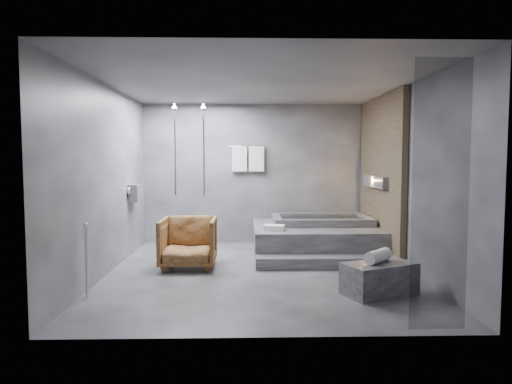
{
  "coord_description": "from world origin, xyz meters",
  "views": [
    {
      "loc": [
        -0.22,
        -6.73,
        1.7
      ],
      "look_at": [
        -0.04,
        0.3,
        1.19
      ],
      "focal_mm": 32.0,
      "sensor_mm": 36.0,
      "label": 1
    }
  ],
  "objects": [
    {
      "name": "rolled_towel",
      "position": [
        1.46,
        -1.11,
        0.48
      ],
      "size": [
        0.43,
        0.43,
        0.16
      ],
      "primitive_type": "cylinder",
      "rotation": [
        0.0,
        1.57,
        0.81
      ],
      "color": "white",
      "rests_on": "concrete_bench"
    },
    {
      "name": "room",
      "position": [
        0.4,
        0.24,
        1.73
      ],
      "size": [
        5.0,
        5.04,
        2.82
      ],
      "color": "#303033",
      "rests_on": "ground"
    },
    {
      "name": "concrete_bench",
      "position": [
        1.47,
        -1.14,
        0.2
      ],
      "size": [
        1.01,
        0.8,
        0.4
      ],
      "primitive_type": "cube",
      "rotation": [
        0.0,
        0.0,
        0.41
      ],
      "color": "#2F2F32",
      "rests_on": "ground"
    },
    {
      "name": "deck_towel",
      "position": [
        0.28,
        0.87,
        0.54
      ],
      "size": [
        0.38,
        0.31,
        0.09
      ],
      "primitive_type": "cube",
      "rotation": [
        0.0,
        0.0,
        -0.22
      ],
      "color": "silver",
      "rests_on": "tub_deck"
    },
    {
      "name": "driftwood_chair",
      "position": [
        -1.1,
        0.35,
        0.4
      ],
      "size": [
        0.85,
        0.87,
        0.79
      ],
      "primitive_type": "imported",
      "rotation": [
        0.0,
        0.0,
        -0.0
      ],
      "color": "#462711",
      "rests_on": "ground"
    },
    {
      "name": "tub_deck",
      "position": [
        1.05,
        1.45,
        0.25
      ],
      "size": [
        2.2,
        2.0,
        0.5
      ],
      "primitive_type": "cube",
      "color": "#363638",
      "rests_on": "ground"
    },
    {
      "name": "tub_step",
      "position": [
        1.05,
        0.27,
        0.09
      ],
      "size": [
        2.2,
        0.36,
        0.18
      ],
      "primitive_type": "cube",
      "color": "#363638",
      "rests_on": "ground"
    }
  ]
}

